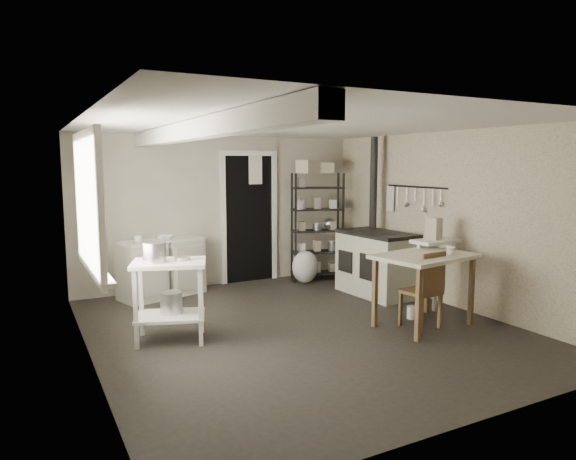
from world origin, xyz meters
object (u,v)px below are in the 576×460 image
stove (376,264)px  chair (421,286)px  work_table (423,294)px  flour_sack (305,268)px  shelf_rack (317,222)px  base_cabinets (161,264)px  stockpot (154,254)px  prep_table (170,304)px

stove → chair: (-0.48, -1.44, 0.04)m
work_table → flour_sack: 2.55m
shelf_rack → chair: 2.73m
flour_sack → base_cabinets: bearing=173.9°
stockpot → stove: 3.36m
stockpot → flour_sack: size_ratio=0.49×
stockpot → base_cabinets: 2.02m
prep_table → chair: chair is taller
prep_table → shelf_rack: (2.89, 1.79, 0.55)m
chair → base_cabinets: bearing=123.1°
stockpot → shelf_rack: shelf_rack is taller
stove → work_table: 1.48m
chair → work_table: bearing=11.8°
base_cabinets → work_table: base_cabinets is taller
prep_table → stove: (3.14, 0.55, 0.04)m
stove → shelf_rack: bearing=97.6°
work_table → stove: bearing=73.8°
stockpot → work_table: stockpot is taller
prep_table → stove: size_ratio=0.74×
shelf_rack → work_table: bearing=-77.5°
stockpot → base_cabinets: stockpot is taller
flour_sack → prep_table: bearing=-147.3°
stove → prep_table: bearing=-173.6°
shelf_rack → stove: shelf_rack is taller
prep_table → chair: 2.81m
prep_table → shelf_rack: 3.44m
stove → chair: bearing=-111.9°
stove → work_table: bearing=-109.8°
base_cabinets → flour_sack: bearing=-23.5°
base_cabinets → shelf_rack: (2.50, -0.12, 0.49)m
stockpot → chair: bearing=-17.9°
base_cabinets → stove: size_ratio=1.08×
prep_table → stockpot: 0.56m
shelf_rack → flour_sack: shelf_rack is taller
prep_table → flour_sack: 3.09m
chair → prep_table: bearing=155.5°
base_cabinets → chair: 3.60m
base_cabinets → chair: (2.27, -2.80, 0.03)m
prep_table → flour_sack: (2.60, 1.67, -0.16)m
prep_table → stockpot: size_ratio=3.41×
stockpot → work_table: 3.05m
stove → work_table: stove is taller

